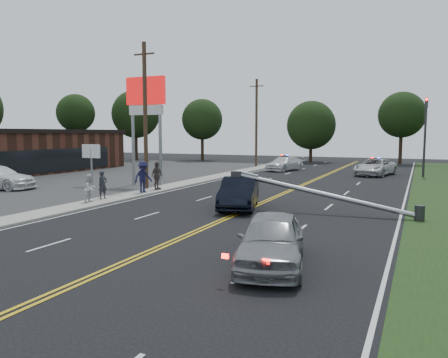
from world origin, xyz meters
The scene contains 23 objects.
ground centered at (0.00, 0.00, 0.00)m, with size 120.00×120.00×0.00m, color black.
parking_lot centered at (-20.00, 10.00, 0.01)m, with size 25.00×60.00×0.01m, color #2D2D2D.
sidewalk centered at (-8.40, 10.00, 0.06)m, with size 1.80×70.00×0.12m, color #9A968B.
centerline_yellow centered at (0.00, 10.00, 0.01)m, with size 0.36×80.00×0.00m, color gold.
pylon_sign centered at (-10.50, 14.00, 6.00)m, with size 3.20×0.35×8.00m.
small_sign centered at (-14.00, 12.00, 2.33)m, with size 1.60×0.14×3.10m.
traffic_signal centered at (8.30, 30.00, 4.21)m, with size 0.28×0.41×7.05m.
fallen_streetlight centered at (4.19, 8.00, 0.92)m, with size 9.36×0.44×1.91m.
utility_pole_mid centered at (-9.20, 12.00, 5.08)m, with size 1.60×0.28×10.00m.
utility_pole_far centered at (-9.20, 34.00, 5.08)m, with size 1.60×0.28×10.00m.
tree_3 centered at (-34.80, 32.94, 6.60)m, with size 5.10×5.10×9.18m.
tree_4 centered at (-29.93, 39.79, 6.65)m, with size 6.92×6.92×10.12m.
tree_5 centered at (-20.77, 43.06, 5.87)m, with size 5.82×5.82×8.79m.
tree_6 centered at (-5.69, 45.96, 4.98)m, with size 6.56×6.56×8.27m.
tree_7 centered at (5.64, 46.57, 6.20)m, with size 5.77×5.77×9.10m.
crashed_sedan centered at (-0.51, 7.73, 0.81)m, with size 1.72×4.92×1.62m, color black.
waiting_sedan centered at (4.14, -1.10, 0.79)m, with size 1.86×4.63×1.58m, color gray.
emergency_a centered at (4.21, 29.46, 0.78)m, with size 2.58×5.60×1.56m, color silver.
emergency_b centered at (-4.95, 31.02, 0.75)m, with size 2.10×5.15×1.50m, color silver.
bystander_a centered at (-8.69, 6.84, 0.93)m, with size 0.59×0.39×1.62m, color #24252C.
bystander_b centered at (-8.48, 5.54, 0.90)m, with size 0.75×0.59×1.55m, color silver.
bystander_c centered at (-8.11, 10.04, 1.12)m, with size 1.29×0.74×2.00m, color #17173A.
bystander_d centered at (-8.11, 11.62, 1.07)m, with size 1.11×0.46×1.90m, color #524441.
Camera 1 is at (8.04, -13.12, 3.91)m, focal length 35.00 mm.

